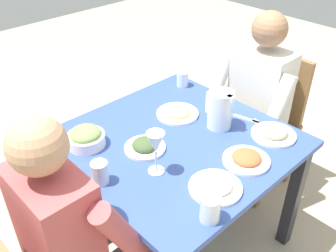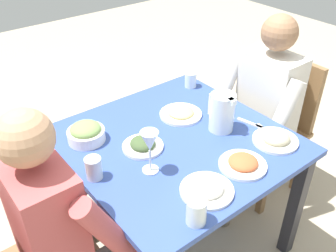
{
  "view_description": "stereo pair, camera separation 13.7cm",
  "coord_description": "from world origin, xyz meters",
  "px_view_note": "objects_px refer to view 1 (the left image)",
  "views": [
    {
      "loc": [
        -1.01,
        1.02,
        1.74
      ],
      "look_at": [
        0.05,
        0.01,
        0.75
      ],
      "focal_mm": 40.18,
      "sensor_mm": 36.0,
      "label": 1
    },
    {
      "loc": [
        -1.1,
        0.91,
        1.74
      ],
      "look_at": [
        0.05,
        0.01,
        0.75
      ],
      "focal_mm": 40.18,
      "sensor_mm": 36.0,
      "label": 2
    }
  ],
  "objects_px": {
    "plate_yoghurt": "(216,185)",
    "dining_table": "(176,156)",
    "water_pitcher": "(220,109)",
    "chair_near": "(266,115)",
    "water_glass_near_right": "(100,173)",
    "plate_rice_curry": "(246,159)",
    "water_glass_far_left": "(210,209)",
    "salad_bowl": "(86,137)",
    "diner_near": "(249,106)",
    "plate_beans": "(274,133)",
    "diner_far": "(82,227)",
    "water_glass_far_right": "(183,79)",
    "plate_dolmas": "(145,146)",
    "plate_fries": "(177,113)",
    "wine_glass": "(156,144)"
  },
  "relations": [
    {
      "from": "plate_yoghurt",
      "to": "dining_table",
      "type": "bearing_deg",
      "value": -20.21
    },
    {
      "from": "water_pitcher",
      "to": "plate_yoghurt",
      "type": "distance_m",
      "value": 0.46
    },
    {
      "from": "chair_near",
      "to": "water_pitcher",
      "type": "height_order",
      "value": "water_pitcher"
    },
    {
      "from": "dining_table",
      "to": "water_glass_near_right",
      "type": "relative_size",
      "value": 10.1
    },
    {
      "from": "dining_table",
      "to": "water_glass_near_right",
      "type": "xyz_separation_m",
      "value": [
        -0.0,
        0.43,
        0.15
      ]
    },
    {
      "from": "chair_near",
      "to": "plate_rice_curry",
      "type": "xyz_separation_m",
      "value": [
        -0.33,
        0.7,
        0.23
      ]
    },
    {
      "from": "water_glass_far_left",
      "to": "water_pitcher",
      "type": "bearing_deg",
      "value": -53.08
    },
    {
      "from": "dining_table",
      "to": "salad_bowl",
      "type": "relative_size",
      "value": 5.62
    },
    {
      "from": "diner_near",
      "to": "plate_beans",
      "type": "height_order",
      "value": "diner_near"
    },
    {
      "from": "water_pitcher",
      "to": "water_glass_near_right",
      "type": "distance_m",
      "value": 0.66
    },
    {
      "from": "chair_near",
      "to": "plate_beans",
      "type": "xyz_separation_m",
      "value": [
        -0.31,
        0.45,
        0.23
      ]
    },
    {
      "from": "diner_far",
      "to": "water_glass_far_right",
      "type": "height_order",
      "value": "diner_far"
    },
    {
      "from": "diner_near",
      "to": "plate_beans",
      "type": "relative_size",
      "value": 5.51
    },
    {
      "from": "plate_rice_curry",
      "to": "diner_far",
      "type": "bearing_deg",
      "value": 70.99
    },
    {
      "from": "water_glass_far_right",
      "to": "dining_table",
      "type": "bearing_deg",
      "value": 131.68
    },
    {
      "from": "plate_rice_curry",
      "to": "plate_dolmas",
      "type": "height_order",
      "value": "plate_dolmas"
    },
    {
      "from": "chair_near",
      "to": "plate_dolmas",
      "type": "xyz_separation_m",
      "value": [
        0.04,
        0.96,
        0.23
      ]
    },
    {
      "from": "water_glass_far_right",
      "to": "water_glass_near_right",
      "type": "distance_m",
      "value": 0.9
    },
    {
      "from": "dining_table",
      "to": "water_glass_far_right",
      "type": "height_order",
      "value": "water_glass_far_right"
    },
    {
      "from": "water_glass_near_right",
      "to": "plate_fries",
      "type": "bearing_deg",
      "value": -75.92
    },
    {
      "from": "diner_near",
      "to": "water_glass_far_left",
      "type": "relative_size",
      "value": 11.31
    },
    {
      "from": "water_pitcher",
      "to": "water_glass_far_left",
      "type": "xyz_separation_m",
      "value": [
        -0.37,
        0.49,
        -0.04
      ]
    },
    {
      "from": "dining_table",
      "to": "plate_beans",
      "type": "bearing_deg",
      "value": -130.82
    },
    {
      "from": "plate_dolmas",
      "to": "plate_beans",
      "type": "distance_m",
      "value": 0.61
    },
    {
      "from": "plate_rice_curry",
      "to": "water_glass_far_right",
      "type": "height_order",
      "value": "water_glass_far_right"
    },
    {
      "from": "dining_table",
      "to": "plate_beans",
      "type": "height_order",
      "value": "plate_beans"
    },
    {
      "from": "plate_dolmas",
      "to": "water_glass_far_left",
      "type": "distance_m",
      "value": 0.49
    },
    {
      "from": "plate_dolmas",
      "to": "wine_glass",
      "type": "height_order",
      "value": "wine_glass"
    },
    {
      "from": "salad_bowl",
      "to": "chair_near",
      "type": "bearing_deg",
      "value": -102.32
    },
    {
      "from": "water_glass_near_right",
      "to": "wine_glass",
      "type": "height_order",
      "value": "wine_glass"
    },
    {
      "from": "plate_rice_curry",
      "to": "wine_glass",
      "type": "relative_size",
      "value": 1.05
    },
    {
      "from": "plate_dolmas",
      "to": "plate_yoghurt",
      "type": "distance_m",
      "value": 0.39
    },
    {
      "from": "diner_far",
      "to": "wine_glass",
      "type": "relative_size",
      "value": 5.91
    },
    {
      "from": "plate_yoghurt",
      "to": "wine_glass",
      "type": "relative_size",
      "value": 1.09
    },
    {
      "from": "plate_fries",
      "to": "water_glass_near_right",
      "type": "relative_size",
      "value": 2.23
    },
    {
      "from": "water_glass_far_left",
      "to": "water_glass_near_right",
      "type": "height_order",
      "value": "water_glass_far_left"
    },
    {
      "from": "diner_far",
      "to": "plate_yoghurt",
      "type": "height_order",
      "value": "diner_far"
    },
    {
      "from": "plate_fries",
      "to": "plate_beans",
      "type": "bearing_deg",
      "value": -155.97
    },
    {
      "from": "chair_near",
      "to": "plate_rice_curry",
      "type": "relative_size",
      "value": 4.22
    },
    {
      "from": "plate_yoghurt",
      "to": "wine_glass",
      "type": "height_order",
      "value": "wine_glass"
    },
    {
      "from": "water_glass_far_left",
      "to": "wine_glass",
      "type": "distance_m",
      "value": 0.34
    },
    {
      "from": "plate_fries",
      "to": "diner_near",
      "type": "bearing_deg",
      "value": -107.58
    },
    {
      "from": "plate_dolmas",
      "to": "water_glass_far_left",
      "type": "bearing_deg",
      "value": 167.98
    },
    {
      "from": "plate_rice_curry",
      "to": "plate_beans",
      "type": "distance_m",
      "value": 0.25
    },
    {
      "from": "wine_glass",
      "to": "plate_beans",
      "type": "bearing_deg",
      "value": -108.65
    },
    {
      "from": "diner_far",
      "to": "plate_fries",
      "type": "height_order",
      "value": "diner_far"
    },
    {
      "from": "plate_beans",
      "to": "wine_glass",
      "type": "xyz_separation_m",
      "value": [
        0.19,
        0.57,
        0.12
      ]
    },
    {
      "from": "plate_rice_curry",
      "to": "plate_yoghurt",
      "type": "bearing_deg",
      "value": 94.69
    },
    {
      "from": "diner_far",
      "to": "water_glass_far_left",
      "type": "distance_m",
      "value": 0.49
    },
    {
      "from": "salad_bowl",
      "to": "water_glass_far_left",
      "type": "distance_m",
      "value": 0.69
    }
  ]
}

